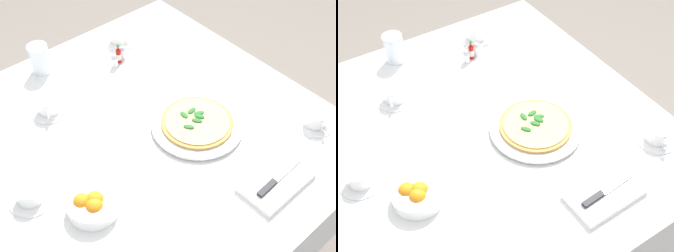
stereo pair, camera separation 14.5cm
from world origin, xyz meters
The scene contains 15 objects.
ground_plane centered at (0.00, 0.00, 0.00)m, with size 8.00×8.00×0.00m, color slate.
dining_table centered at (0.00, 0.00, 0.60)m, with size 1.19×1.19×0.73m.
pizza_plate centered at (0.16, -0.10, 0.74)m, with size 0.31×0.31×0.02m.
pizza centered at (0.16, -0.10, 0.75)m, with size 0.24×0.24×0.02m.
coffee_cup_right_edge centered at (0.47, -0.35, 0.75)m, with size 0.13×0.13×0.06m.
coffee_cup_back_corner centered at (0.26, 0.45, 0.76)m, with size 0.13×0.13×0.07m.
coffee_cup_left_edge centered at (-0.17, 0.28, 0.75)m, with size 0.13×0.13×0.06m.
coffee_cup_near_right centered at (-0.39, 0.01, 0.75)m, with size 0.13×0.13×0.06m.
water_glass_center_back centered at (-0.07, 0.50, 0.78)m, with size 0.07×0.07×0.11m.
napkin_folded centered at (0.18, -0.43, 0.74)m, with size 0.22×0.13×0.02m.
dinner_knife centered at (0.18, -0.43, 0.75)m, with size 0.20×0.03×0.01m.
citrus_bowl centered at (-0.28, -0.15, 0.75)m, with size 0.15×0.15×0.06m.
hot_sauce_bottle centered at (0.18, 0.35, 0.76)m, with size 0.02×0.02×0.08m.
salt_shaker centered at (0.21, 0.36, 0.75)m, with size 0.03×0.03×0.06m.
pepper_shaker centered at (0.15, 0.34, 0.75)m, with size 0.03×0.03×0.06m.
Camera 1 is at (-0.58, -0.81, 1.79)m, focal length 47.15 mm.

